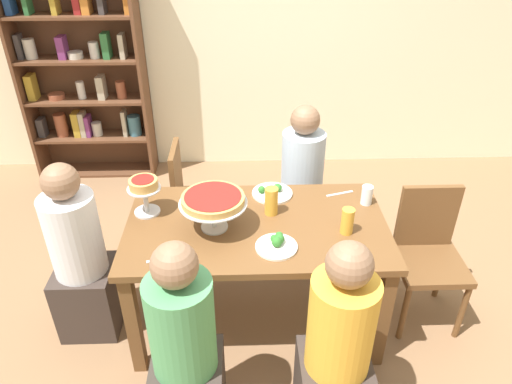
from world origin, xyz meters
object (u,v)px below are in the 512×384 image
bookshelf (80,58)px  water_glass_clear_near (367,195)px  salad_plate_near_diner (277,244)px  cutlery_fork_far (340,194)px  dining_table (257,238)px  salad_plate_spare (272,192)px  cutlery_knife_near (345,261)px  diner_near_right (337,357)px  cutlery_fork_near (164,259)px  salad_plate_far_diner (209,190)px  chair_head_east (428,250)px  beer_glass_amber_short (347,221)px  chair_far_left (194,196)px  diner_head_west (81,264)px  personal_pizza_stand (144,189)px  beer_glass_amber_tall (271,201)px  deep_dish_pizza_stand (213,201)px  diner_far_right (301,191)px  diner_near_left (185,357)px

bookshelf → water_glass_clear_near: bearing=-40.3°
salad_plate_near_diner → cutlery_fork_far: size_ratio=1.24×
dining_table → salad_plate_spare: size_ratio=5.88×
cutlery_knife_near → diner_near_right: bearing=-110.2°
diner_near_right → cutlery_fork_near: size_ratio=6.39×
dining_table → cutlery_fork_near: 0.57m
salad_plate_far_diner → salad_plate_spare: 0.39m
chair_head_east → beer_glass_amber_short: 0.66m
diner_near_right → chair_far_left: size_ratio=1.32×
diner_head_west → salad_plate_spare: 1.21m
personal_pizza_stand → salad_plate_spare: personal_pizza_stand is taller
diner_head_west → chair_far_left: 0.94m
diner_near_right → cutlery_fork_far: diner_near_right is taller
cutlery_fork_near → personal_pizza_stand: bearing=97.7°
salad_plate_near_diner → beer_glass_amber_tall: bearing=92.1°
chair_head_east → beer_glass_amber_tall: bearing=-3.4°
chair_far_left → dining_table: bearing=31.2°
deep_dish_pizza_stand → salad_plate_far_diner: bearing=97.6°
deep_dish_pizza_stand → water_glass_clear_near: (0.90, 0.22, -0.12)m
bookshelf → chair_head_east: bookshelf is taller
dining_table → water_glass_clear_near: size_ratio=12.49×
diner_head_west → cutlery_knife_near: size_ratio=6.39×
deep_dish_pizza_stand → salad_plate_near_diner: (0.34, -0.18, -0.15)m
diner_far_right → beer_glass_amber_tall: (-0.26, -0.64, 0.33)m
deep_dish_pizza_stand → cutlery_fork_near: size_ratio=2.07×
bookshelf → diner_near_left: bookshelf is taller
diner_near_right → salad_plate_far_diner: bearing=30.7°
beer_glass_amber_short → cutlery_fork_far: beer_glass_amber_short is taller
salad_plate_spare → water_glass_clear_near: (0.56, -0.12, 0.04)m
salad_plate_near_diner → chair_head_east: bearing=15.3°
beer_glass_amber_tall → beer_glass_amber_short: size_ratio=1.11×
salad_plate_near_diner → salad_plate_spare: bearing=89.2°
diner_head_west → salad_plate_near_diner: (1.12, -0.19, 0.27)m
chair_head_east → cutlery_fork_near: chair_head_east is taller
chair_far_left → water_glass_clear_near: size_ratio=7.36×
dining_table → cutlery_fork_far: size_ratio=8.20×
diner_far_right → cutlery_fork_far: size_ratio=6.39×
personal_pizza_stand → deep_dish_pizza_stand: bearing=-22.3°
diner_near_right → salad_plate_spare: 1.09m
beer_glass_amber_tall → cutlery_fork_far: 0.49m
chair_head_east → salad_plate_spare: 1.01m
dining_table → cutlery_knife_near: size_ratio=8.20×
cutlery_fork_far → diner_far_right: bearing=-84.7°
chair_far_left → beer_glass_amber_tall: size_ratio=5.20×
salad_plate_near_diner → salad_plate_far_diner: size_ratio=0.96×
diner_near_right → diner_far_right: size_ratio=1.00×
bookshelf → salad_plate_far_diner: bearing=-54.2°
salad_plate_far_diner → bookshelf: bearing=125.8°
chair_head_east → beer_glass_amber_short: size_ratio=5.75×
deep_dish_pizza_stand → personal_pizza_stand: personal_pizza_stand is taller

